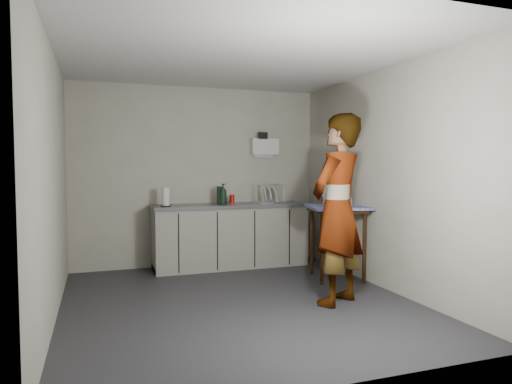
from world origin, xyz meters
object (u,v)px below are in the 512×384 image
object	(u,v)px
dish_rack	(269,199)
bakery_box	(336,199)
soap_bottle	(223,194)
kitchen_counter	(231,237)
standing_man	(338,209)
paper_towel	(166,198)
dark_bottle	(219,195)
side_table	(337,215)
soda_can	(232,199)

from	to	relation	value
dish_rack	bakery_box	world-z (taller)	bakery_box
soap_bottle	dish_rack	size ratio (longest dim) A/B	0.75
kitchen_counter	standing_man	distance (m)	2.23
paper_towel	dish_rack	size ratio (longest dim) A/B	0.64
standing_man	dark_bottle	bearing A→B (deg)	-101.99
soap_bottle	dish_rack	bearing A→B (deg)	4.75
side_table	soda_can	bearing A→B (deg)	144.38
kitchen_counter	side_table	distance (m)	1.63
side_table	bakery_box	size ratio (longest dim) A/B	2.39
standing_man	soda_can	size ratio (longest dim) A/B	15.12
side_table	soap_bottle	bearing A→B (deg)	151.56
soap_bottle	paper_towel	size ratio (longest dim) A/B	1.17
soda_can	kitchen_counter	bearing A→B (deg)	-127.34
side_table	standing_man	size ratio (longest dim) A/B	0.47
paper_towel	dish_rack	xyz separation A→B (m)	(1.53, 0.09, -0.06)
soda_can	bakery_box	bearing A→B (deg)	-47.94
dish_rack	soda_can	bearing A→B (deg)	173.90
paper_towel	dish_rack	distance (m)	1.53
soap_bottle	soda_can	bearing A→B (deg)	35.54
side_table	soda_can	size ratio (longest dim) A/B	7.14
standing_man	dish_rack	distance (m)	2.06
side_table	soap_bottle	distance (m)	1.64
soap_bottle	bakery_box	distance (m)	1.62
side_table	bakery_box	distance (m)	0.21
side_table	bakery_box	xyz separation A→B (m)	(-0.00, 0.01, 0.21)
standing_man	bakery_box	world-z (taller)	standing_man
standing_man	dish_rack	world-z (taller)	standing_man
side_table	dish_rack	size ratio (longest dim) A/B	2.37
kitchen_counter	soda_can	bearing A→B (deg)	52.66
kitchen_counter	dark_bottle	xyz separation A→B (m)	(-0.17, -0.03, 0.61)
bakery_box	dark_bottle	bearing A→B (deg)	143.64
side_table	soap_bottle	size ratio (longest dim) A/B	3.17
kitchen_counter	standing_man	bearing A→B (deg)	-74.47
soap_bottle	paper_towel	world-z (taller)	soap_bottle
paper_towel	dark_bottle	bearing A→B (deg)	5.39
dish_rack	kitchen_counter	bearing A→B (deg)	179.08
paper_towel	kitchen_counter	bearing A→B (deg)	6.15
soap_bottle	standing_man	bearing A→B (deg)	-70.62
dark_bottle	standing_man	bearing A→B (deg)	-69.94
soda_can	bakery_box	distance (m)	1.58
soda_can	dark_bottle	world-z (taller)	dark_bottle
soap_bottle	side_table	bearing A→B (deg)	-40.97
side_table	soap_bottle	world-z (taller)	soap_bottle
kitchen_counter	soap_bottle	bearing A→B (deg)	-151.70
kitchen_counter	dark_bottle	size ratio (longest dim) A/B	8.65
kitchen_counter	dark_bottle	distance (m)	0.64
dark_bottle	bakery_box	world-z (taller)	bakery_box
bakery_box	paper_towel	bearing A→B (deg)	157.79
standing_man	dark_bottle	world-z (taller)	standing_man
standing_man	soap_bottle	size ratio (longest dim) A/B	6.72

